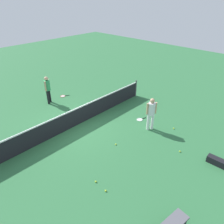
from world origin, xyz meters
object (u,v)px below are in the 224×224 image
(tennis_ball_stray_left, at_px, (116,144))
(tennis_racket_near_player, at_px, (140,119))
(player_far_side, at_px, (47,88))
(equipment_bag, at_px, (218,162))
(tennis_ball_near_player, at_px, (96,182))
(tennis_ball_baseline, at_px, (174,128))
(player_near_side, at_px, (151,111))
(tennis_ball_by_net, at_px, (106,191))
(tennis_ball_midcourt, at_px, (180,151))
(tennis_racket_far_player, at_px, (63,96))

(tennis_ball_stray_left, bearing_deg, tennis_racket_near_player, 11.63)
(player_far_side, bearing_deg, equipment_bag, -80.56)
(tennis_ball_near_player, relative_size, tennis_ball_baseline, 1.00)
(player_near_side, relative_size, tennis_ball_by_net, 25.76)
(tennis_racket_near_player, bearing_deg, tennis_ball_stray_left, -168.37)
(tennis_racket_near_player, distance_m, tennis_ball_baseline, 1.82)
(tennis_racket_near_player, bearing_deg, equipment_bag, -98.32)
(player_far_side, relative_size, tennis_ball_stray_left, 25.76)
(player_near_side, xyz_separation_m, tennis_ball_stray_left, (-2.11, 0.37, -0.98))
(tennis_racket_near_player, bearing_deg, tennis_ball_midcourt, -108.54)
(tennis_racket_far_player, xyz_separation_m, tennis_ball_by_net, (-3.55, -7.45, 0.02))
(player_far_side, bearing_deg, tennis_ball_midcourt, -81.10)
(tennis_ball_near_player, relative_size, tennis_ball_midcourt, 1.00)
(player_near_side, height_order, tennis_ball_midcourt, player_near_side)
(tennis_ball_baseline, relative_size, tennis_ball_stray_left, 1.00)
(player_near_side, height_order, player_far_side, same)
(tennis_ball_midcourt, bearing_deg, equipment_bag, -77.62)
(player_near_side, relative_size, player_far_side, 1.00)
(tennis_ball_midcourt, xyz_separation_m, tennis_ball_stray_left, (-1.54, 2.34, 0.00))
(tennis_racket_far_player, relative_size, tennis_ball_stray_left, 8.96)
(tennis_racket_near_player, bearing_deg, tennis_ball_by_net, -156.69)
(tennis_ball_near_player, bearing_deg, tennis_racket_far_player, 63.07)
(tennis_racket_far_player, height_order, tennis_ball_baseline, tennis_ball_baseline)
(player_far_side, height_order, tennis_ball_near_player, player_far_side)
(player_near_side, distance_m, tennis_ball_midcourt, 2.28)
(player_near_side, xyz_separation_m, tennis_racket_near_player, (0.39, 0.88, -1.00))
(tennis_ball_near_player, distance_m, tennis_ball_baseline, 5.06)
(player_near_side, xyz_separation_m, player_far_side, (-1.84, 6.15, 0.00))
(player_far_side, height_order, tennis_racket_far_player, player_far_side)
(tennis_ball_baseline, distance_m, tennis_ball_stray_left, 3.20)
(tennis_ball_by_net, bearing_deg, tennis_ball_midcourt, -13.06)
(tennis_ball_by_net, bearing_deg, tennis_ball_stray_left, 34.70)
(tennis_racket_far_player, distance_m, tennis_ball_baseline, 7.38)
(tennis_ball_by_net, distance_m, tennis_ball_midcourt, 3.79)
(tennis_ball_baseline, bearing_deg, tennis_racket_near_player, 104.10)
(tennis_ball_by_net, height_order, tennis_ball_midcourt, same)
(tennis_racket_near_player, relative_size, tennis_ball_midcourt, 9.20)
(player_far_side, xyz_separation_m, tennis_ball_stray_left, (-0.27, -5.78, -0.98))
(player_far_side, distance_m, tennis_ball_midcourt, 8.28)
(player_near_side, xyz_separation_m, tennis_ball_near_player, (-4.22, -0.57, -0.98))
(player_near_side, height_order, tennis_ball_by_net, player_near_side)
(tennis_ball_by_net, distance_m, tennis_ball_stray_left, 2.61)
(tennis_ball_stray_left, xyz_separation_m, equipment_bag, (1.86, -3.82, 0.11))
(tennis_ball_near_player, xyz_separation_m, tennis_ball_stray_left, (2.10, 0.94, 0.00))
(tennis_ball_near_player, bearing_deg, tennis_ball_baseline, -3.58)
(tennis_ball_stray_left, bearing_deg, tennis_ball_baseline, -23.08)
(tennis_ball_by_net, relative_size, tennis_ball_midcourt, 1.00)
(player_near_side, distance_m, tennis_ball_near_player, 4.36)
(player_near_side, relative_size, tennis_ball_baseline, 25.76)
(tennis_ball_midcourt, relative_size, equipment_bag, 0.08)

